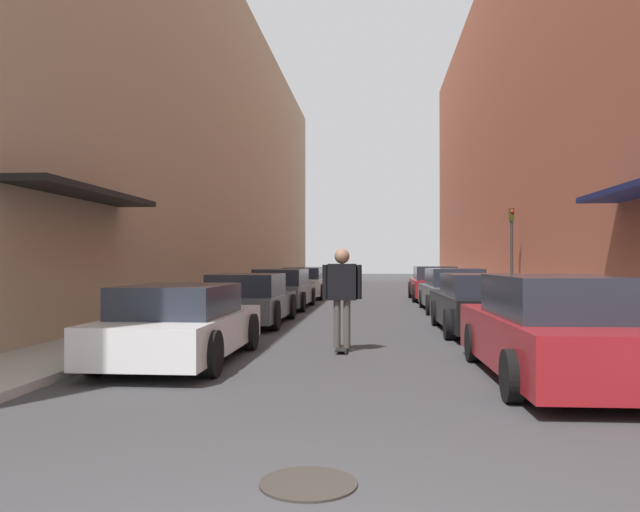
% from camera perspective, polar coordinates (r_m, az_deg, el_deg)
% --- Properties ---
extents(ground, '(108.44, 108.44, 0.00)m').
position_cam_1_polar(ground, '(22.73, 4.23, -4.46)').
color(ground, '#38383A').
extents(curb_strip_left, '(1.80, 49.29, 0.12)m').
position_cam_1_polar(curb_strip_left, '(28.11, -5.25, -3.57)').
color(curb_strip_left, '#A3A099').
rests_on(curb_strip_left, ground).
extents(curb_strip_right, '(1.80, 49.29, 0.12)m').
position_cam_1_polar(curb_strip_right, '(27.98, 14.09, -3.57)').
color(curb_strip_right, '#A3A099').
rests_on(curb_strip_right, ground).
extents(building_row_left, '(4.90, 49.29, 13.60)m').
position_cam_1_polar(building_row_left, '(29.20, -10.93, 9.83)').
color(building_row_left, tan).
rests_on(building_row_left, ground).
extents(building_row_right, '(4.90, 49.29, 15.63)m').
position_cam_1_polar(building_row_right, '(29.20, 19.81, 11.89)').
color(building_row_right, brown).
rests_on(building_row_right, ground).
extents(parked_car_left_0, '(1.85, 4.27, 1.22)m').
position_cam_1_polar(parked_car_left_0, '(10.13, -12.56, -6.11)').
color(parked_car_left_0, silver).
rests_on(parked_car_left_0, ground).
extents(parked_car_left_1, '(1.95, 4.48, 1.27)m').
position_cam_1_polar(parked_car_left_1, '(15.78, -6.54, -4.00)').
color(parked_car_left_1, '#515459').
rests_on(parked_car_left_1, ground).
extents(parked_car_left_2, '(1.86, 4.80, 1.32)m').
position_cam_1_polar(parked_car_left_2, '(20.95, -3.46, -3.08)').
color(parked_car_left_2, '#515459').
rests_on(parked_car_left_2, ground).
extents(parked_car_left_3, '(1.86, 4.05, 1.31)m').
position_cam_1_polar(parked_car_left_3, '(26.52, -1.50, -2.52)').
color(parked_car_left_3, silver).
rests_on(parked_car_left_3, ground).
extents(parked_car_left_4, '(1.87, 4.17, 1.29)m').
position_cam_1_polar(parked_car_left_4, '(31.35, -0.52, -2.22)').
color(parked_car_left_4, silver).
rests_on(parked_car_left_4, ground).
extents(parked_car_left_5, '(1.87, 4.45, 1.24)m').
position_cam_1_polar(parked_car_left_5, '(36.35, 0.37, -2.01)').
color(parked_car_left_5, gray).
rests_on(parked_car_left_5, ground).
extents(parked_car_right_0, '(1.86, 4.65, 1.40)m').
position_cam_1_polar(parked_car_right_0, '(8.90, 20.61, -6.43)').
color(parked_car_right_0, maroon).
rests_on(parked_car_right_0, ground).
extents(parked_car_right_1, '(1.97, 4.54, 1.31)m').
position_cam_1_polar(parked_car_right_1, '(14.31, 14.66, -4.29)').
color(parked_car_right_1, black).
rests_on(parked_car_right_1, ground).
extents(parked_car_right_2, '(1.89, 4.65, 1.36)m').
position_cam_1_polar(parked_car_right_2, '(20.02, 12.07, -3.16)').
color(parked_car_right_2, '#515459').
rests_on(parked_car_right_2, ground).
extents(parked_car_right_3, '(1.90, 4.57, 1.37)m').
position_cam_1_polar(parked_car_right_3, '(25.56, 10.38, -2.52)').
color(parked_car_right_3, maroon).
rests_on(parked_car_right_3, ground).
extents(skateboarder, '(0.69, 0.78, 1.81)m').
position_cam_1_polar(skateboarder, '(10.94, 2.02, -2.95)').
color(skateboarder, black).
rests_on(skateboarder, ground).
extents(manhole_cover, '(0.70, 0.70, 0.02)m').
position_cam_1_polar(manhole_cover, '(4.71, -1.08, -20.09)').
color(manhole_cover, '#332D28').
rests_on(manhole_cover, ground).
extents(traffic_light, '(0.16, 0.22, 3.33)m').
position_cam_1_polar(traffic_light, '(22.97, 17.12, 1.06)').
color(traffic_light, '#2D2D2D').
rests_on(traffic_light, curb_strip_right).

